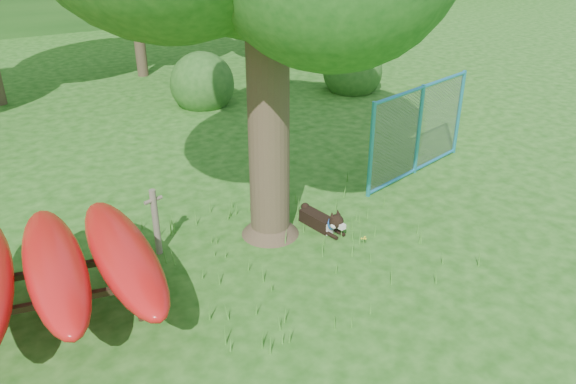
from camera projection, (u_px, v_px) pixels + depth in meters
ground at (318, 288)px, 8.20m from camera, size 80.00×80.00×0.00m
wooden_post at (156, 220)px, 8.78m from camera, size 0.31×0.14×1.13m
kayak_rack at (19, 272)px, 7.08m from camera, size 3.48×3.73×1.11m
husky_dog at (324, 221)px, 9.64m from camera, size 0.40×1.09×0.48m
fence_section at (419, 130)px, 11.43m from camera, size 3.16×0.87×3.15m
wildflower_clump at (364, 239)px, 9.12m from camera, size 0.09×0.08×0.20m
shrub_right at (352, 90)px, 17.33m from camera, size 1.80×1.80×1.80m
shrub_mid at (204, 104)px, 16.05m from camera, size 1.80×1.80×1.80m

